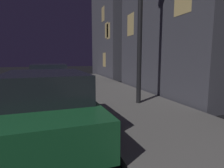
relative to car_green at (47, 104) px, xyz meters
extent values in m
cube|color=#19592D|center=(0.00, 0.04, -0.15)|extent=(2.00, 4.34, 0.64)
cube|color=#1E2328|center=(0.00, -0.11, 0.43)|extent=(1.69, 2.34, 0.56)
cylinder|color=black|center=(-0.97, 1.32, -0.39)|extent=(0.25, 0.67, 0.66)
cylinder|color=black|center=(0.85, 1.40, -0.39)|extent=(0.25, 0.67, 0.66)
cylinder|color=black|center=(0.97, -1.24, -0.39)|extent=(0.25, 0.67, 0.66)
cube|color=navy|center=(0.00, 5.57, -0.15)|extent=(1.82, 4.15, 0.64)
cube|color=#1E2328|center=(0.00, 5.33, 0.43)|extent=(1.59, 1.91, 0.56)
cylinder|color=black|center=(-0.90, 6.86, -0.39)|extent=(0.22, 0.66, 0.66)
cylinder|color=black|center=(0.92, 6.85, -0.39)|extent=(0.22, 0.66, 0.66)
cylinder|color=black|center=(-0.92, 4.29, -0.39)|extent=(0.22, 0.66, 0.66)
cylinder|color=black|center=(0.90, 4.28, -0.39)|extent=(0.22, 0.66, 0.66)
cylinder|color=black|center=(3.02, 1.59, 2.17)|extent=(0.16, 0.16, 5.47)
cube|color=#F2D17F|center=(4.47, 5.74, 2.87)|extent=(0.06, 0.90, 1.20)
cube|color=#4C4C56|center=(7.53, 12.71, 4.07)|extent=(6.16, 7.50, 9.58)
cube|color=#F2D17F|center=(4.47, 11.40, 0.87)|extent=(0.06, 0.90, 1.20)
cube|color=#F2D17F|center=(4.47, 10.64, 3.25)|extent=(0.06, 0.90, 1.20)
cube|color=#F2D17F|center=(4.47, 11.73, 4.73)|extent=(0.06, 0.90, 1.20)
cube|color=#F2D17F|center=(4.47, 10.14, 3.10)|extent=(0.06, 0.90, 1.20)
camera|label=1|loc=(0.16, -4.30, 1.01)|focal=29.89mm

